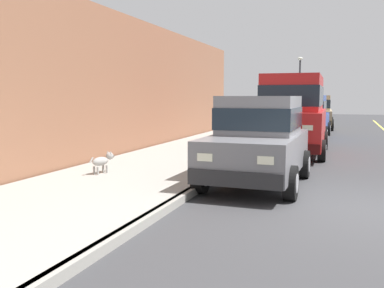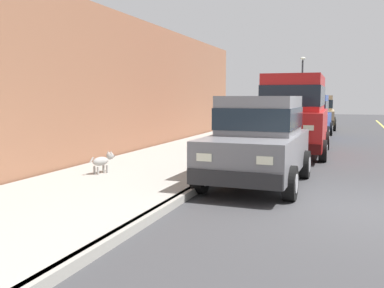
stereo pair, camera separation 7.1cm
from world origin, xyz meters
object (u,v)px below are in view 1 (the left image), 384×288
(car_grey_hatchback, at_px, (258,139))
(car_tan_sedan, at_px, (315,112))
(fire_hydrant, at_px, (217,150))
(street_lamp, at_px, (300,81))
(car_blue_sedan, at_px, (306,116))
(dog_grey, at_px, (103,161))
(car_red_van, at_px, (294,111))

(car_grey_hatchback, bearing_deg, car_tan_sedan, 89.66)
(car_grey_hatchback, relative_size, fire_hydrant, 5.28)
(street_lamp, bearing_deg, car_blue_sedan, -82.64)
(car_tan_sedan, bearing_deg, car_grey_hatchback, -90.34)
(car_grey_hatchback, xyz_separation_m, car_tan_sedan, (0.10, 16.88, 0.01))
(car_grey_hatchback, relative_size, dog_grey, 5.17)
(car_grey_hatchback, bearing_deg, street_lamp, 93.47)
(car_blue_sedan, xyz_separation_m, car_tan_sedan, (0.04, 5.75, 0.00))
(car_grey_hatchback, bearing_deg, car_red_van, 88.33)
(car_red_van, height_order, dog_grey, car_red_van)
(car_red_van, relative_size, street_lamp, 1.12)
(dog_grey, bearing_deg, fire_hydrant, 50.37)
(car_red_van, height_order, street_lamp, street_lamp)
(car_tan_sedan, height_order, fire_hydrant, car_tan_sedan)
(dog_grey, distance_m, fire_hydrant, 3.11)
(car_grey_hatchback, bearing_deg, car_blue_sedan, 89.69)
(car_red_van, distance_m, street_lamp, 16.78)
(fire_hydrant, bearing_deg, car_red_van, 65.60)
(car_tan_sedan, xyz_separation_m, fire_hydrant, (-1.53, -15.14, -0.51))
(dog_grey, distance_m, street_lamp, 22.75)
(car_tan_sedan, height_order, dog_grey, car_tan_sedan)
(car_blue_sedan, relative_size, car_tan_sedan, 0.99)
(car_grey_hatchback, xyz_separation_m, fire_hydrant, (-1.43, 1.74, -0.50))
(car_grey_hatchback, distance_m, car_red_van, 5.24)
(car_red_van, distance_m, dog_grey, 6.93)
(car_red_van, xyz_separation_m, street_lamp, (-1.48, 16.64, 1.51))
(car_red_van, xyz_separation_m, car_tan_sedan, (-0.05, 11.66, -0.41))
(car_red_van, xyz_separation_m, fire_hydrant, (-1.58, -3.48, -0.92))
(car_grey_hatchback, relative_size, street_lamp, 0.87)
(car_red_van, relative_size, car_blue_sedan, 1.07)
(fire_hydrant, bearing_deg, dog_grey, -129.63)
(car_grey_hatchback, relative_size, car_tan_sedan, 0.82)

